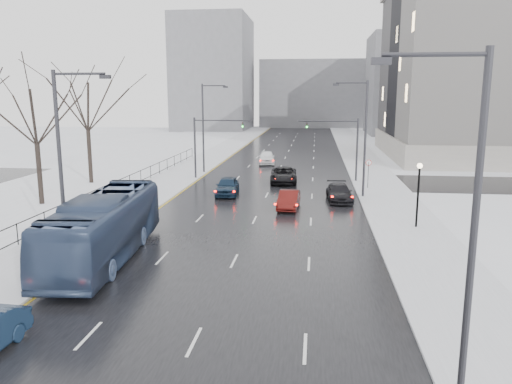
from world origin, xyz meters
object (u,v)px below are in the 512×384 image
at_px(streetlight_r_near, 466,219).
at_px(sedan_center_far, 267,157).
at_px(mast_signal_right, 347,142).
at_px(sedan_right_cross, 284,175).
at_px(tree_park_d, 42,205).
at_px(sedan_center_near, 227,186).
at_px(lamppost_r_mid, 419,186).
at_px(mast_signal_left, 205,140).
at_px(bus, 105,227).
at_px(tree_park_e, 92,184).
at_px(sedan_right_far, 339,193).
at_px(no_uturn_sign, 369,165).
at_px(streetlight_l_near, 64,160).
at_px(streetlight_l_far, 205,124).
at_px(streetlight_r_mid, 363,133).
at_px(sedan_right_near, 289,200).

xyz_separation_m(streetlight_r_near, sedan_center_far, (-10.17, 50.28, -4.73)).
height_order(mast_signal_right, sedan_right_cross, mast_signal_right).
xyz_separation_m(tree_park_d, streetlight_r_near, (25.97, -24.00, 5.62)).
height_order(streetlight_r_near, sedan_center_near, streetlight_r_near).
relative_size(lamppost_r_mid, mast_signal_left, 0.66).
relative_size(mast_signal_right, bus, 0.51).
bearing_deg(tree_park_d, mast_signal_left, 53.20).
bearing_deg(tree_park_e, sedan_right_far, -13.07).
relative_size(tree_park_e, no_uturn_sign, 5.00).
height_order(streetlight_l_near, bus, streetlight_l_near).
xyz_separation_m(streetlight_r_near, mast_signal_right, (-0.84, 38.00, -1.51)).
distance_m(streetlight_l_near, sedan_right_far, 23.83).
distance_m(no_uturn_sign, sedan_center_near, 13.48).
distance_m(mast_signal_left, no_uturn_sign, 17.10).
relative_size(streetlight_l_far, bus, 0.79).
distance_m(streetlight_l_near, mast_signal_left, 28.05).
height_order(mast_signal_right, no_uturn_sign, mast_signal_right).
xyz_separation_m(lamppost_r_mid, mast_signal_left, (-18.33, 18.00, 1.16)).
xyz_separation_m(streetlight_l_near, sedan_right_far, (14.45, 18.32, -4.87)).
distance_m(tree_park_e, sedan_center_near, 15.34).
distance_m(streetlight_r_near, streetlight_l_near, 19.15).
bearing_deg(no_uturn_sign, streetlight_l_near, -125.89).
xyz_separation_m(streetlight_r_near, sedan_center_near, (-11.67, 29.71, -4.77)).
distance_m(tree_park_d, streetlight_l_near, 17.90).
relative_size(streetlight_l_far, sedan_right_far, 2.06).
bearing_deg(no_uturn_sign, mast_signal_right, 115.11).
relative_size(bus, sedan_right_cross, 2.24).
bearing_deg(sedan_right_cross, tree_park_d, -149.55).
relative_size(streetlight_r_mid, sedan_right_cross, 1.77).
relative_size(sedan_center_near, sedan_center_far, 0.95).
bearing_deg(streetlight_r_near, streetlight_r_mid, 90.00).
relative_size(tree_park_d, no_uturn_sign, 4.63).
height_order(lamppost_r_mid, sedan_right_near, lamppost_r_mid).
height_order(tree_park_e, streetlight_l_far, streetlight_l_far).
distance_m(streetlight_l_far, bus, 30.65).
xyz_separation_m(sedan_right_near, sedan_right_far, (4.06, 3.42, 0.00)).
height_order(streetlight_r_near, sedan_right_near, streetlight_r_near).
height_order(streetlight_l_near, no_uturn_sign, streetlight_l_near).
relative_size(lamppost_r_mid, sedan_center_near, 0.90).
xyz_separation_m(streetlight_l_near, mast_signal_left, (0.84, 28.00, -1.51)).
bearing_deg(mast_signal_left, streetlight_l_near, -91.72).
height_order(lamppost_r_mid, bus, lamppost_r_mid).
distance_m(streetlight_r_mid, no_uturn_sign, 5.30).
relative_size(no_uturn_sign, sedan_right_near, 0.63).
height_order(streetlight_l_near, mast_signal_left, streetlight_l_near).
bearing_deg(streetlight_l_near, sedan_right_far, 51.72).
distance_m(sedan_center_near, sedan_right_cross, 8.26).
bearing_deg(streetlight_r_near, streetlight_l_near, 148.52).
bearing_deg(sedan_right_near, streetlight_r_mid, 43.63).
bearing_deg(sedan_right_cross, sedan_right_near, -87.61).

